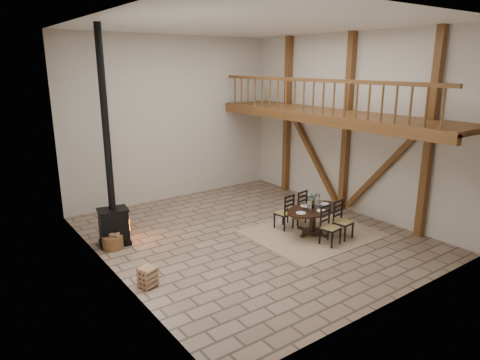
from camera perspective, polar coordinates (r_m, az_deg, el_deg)
ground at (r=10.84m, az=1.43°, el=-7.28°), size 8.00×8.00×0.00m
room_shell at (r=10.84m, az=6.62°, el=9.11°), size 7.02×8.02×5.01m
rug at (r=11.05m, az=9.57°, el=-7.00°), size 3.00×2.50×0.02m
dining_table at (r=10.91m, az=9.66°, el=-5.12°), size 1.75×1.92×1.05m
wood_stove at (r=10.34m, az=-16.73°, el=-2.50°), size 0.76×0.63×5.00m
log_basket at (r=10.43m, az=-16.61°, el=-7.88°), size 0.47×0.47×0.39m
log_stack at (r=8.58m, az=-12.21°, el=-12.50°), size 0.39×0.40×0.41m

